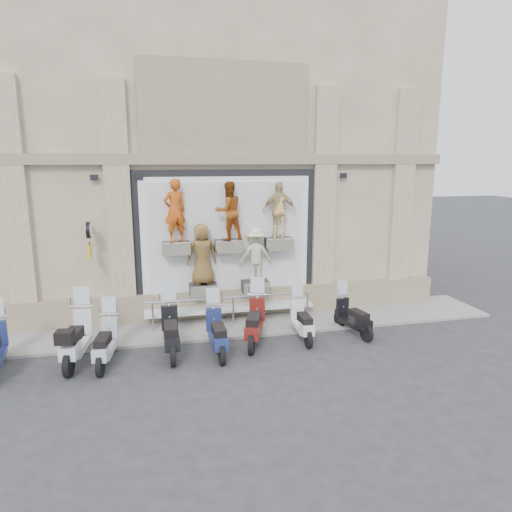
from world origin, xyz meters
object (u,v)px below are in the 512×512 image
object	(u,v)px
scooter_b	(76,329)
scooter_c	(105,334)
scooter_d	(170,322)
scooter_e	(217,324)
scooter_g	(302,314)
scooter_f	(255,314)
scooter_h	(353,310)
guard_rail	(233,312)
clock_sign_bracket	(89,235)

from	to	relation	value
scooter_b	scooter_c	world-z (taller)	scooter_b
scooter_d	scooter_e	bearing A→B (deg)	-11.80
scooter_e	scooter_g	distance (m)	2.44
scooter_e	scooter_f	size ratio (longest dim) A/B	0.94
scooter_b	scooter_c	xyz separation A→B (m)	(0.68, -0.24, -0.11)
scooter_d	scooter_e	distance (m)	1.17
scooter_c	scooter_d	bearing A→B (deg)	15.58
scooter_e	scooter_h	distance (m)	3.94
guard_rail	scooter_g	xyz separation A→B (m)	(1.67, -1.34, 0.25)
scooter_d	scooter_h	xyz separation A→B (m)	(5.06, 0.20, -0.13)
clock_sign_bracket	guard_rail	bearing A→B (deg)	-6.84
guard_rail	scooter_d	xyz separation A→B (m)	(-1.87, -1.53, 0.37)
scooter_e	clock_sign_bracket	bearing A→B (deg)	144.37
scooter_b	scooter_h	distance (m)	7.29
scooter_h	scooter_d	bearing A→B (deg)	171.19
scooter_d	scooter_h	bearing A→B (deg)	2.38
scooter_f	scooter_g	world-z (taller)	scooter_f
scooter_g	scooter_h	xyz separation A→B (m)	(1.51, 0.01, -0.02)
scooter_g	scooter_h	bearing A→B (deg)	3.75
scooter_b	scooter_f	distance (m)	4.45
guard_rail	scooter_c	world-z (taller)	scooter_c
scooter_b	scooter_g	bearing A→B (deg)	9.22
clock_sign_bracket	scooter_c	bearing A→B (deg)	-77.99
scooter_d	scooter_g	xyz separation A→B (m)	(3.54, 0.19, -0.11)
scooter_b	scooter_e	bearing A→B (deg)	3.22
scooter_e	scooter_g	xyz separation A→B (m)	(2.40, 0.43, -0.06)
scooter_f	clock_sign_bracket	bearing A→B (deg)	176.45
guard_rail	scooter_c	xyz separation A→B (m)	(-3.42, -1.77, 0.29)
scooter_e	scooter_f	xyz separation A→B (m)	(1.08, 0.43, 0.05)
scooter_g	scooter_c	bearing A→B (deg)	-171.83
scooter_h	scooter_b	bearing A→B (deg)	170.49
scooter_c	scooter_h	size ratio (longest dim) A/B	1.07
scooter_c	scooter_b	bearing A→B (deg)	167.74
guard_rail	scooter_h	bearing A→B (deg)	-22.64
scooter_d	guard_rail	bearing A→B (deg)	39.37
scooter_c	guard_rail	bearing A→B (deg)	34.26
clock_sign_bracket	scooter_f	distance (m)	5.02
scooter_d	scooter_h	size ratio (longest dim) A/B	1.18
scooter_c	scooter_g	world-z (taller)	scooter_c
clock_sign_bracket	scooter_c	size ratio (longest dim) A/B	0.55
guard_rail	scooter_g	distance (m)	2.16
guard_rail	scooter_d	bearing A→B (deg)	-140.72
clock_sign_bracket	scooter_e	bearing A→B (deg)	-35.23
scooter_b	scooter_h	bearing A→B (deg)	8.90
guard_rail	scooter_f	xyz separation A→B (m)	(0.35, -1.34, 0.36)
guard_rail	scooter_b	distance (m)	4.39
guard_rail	clock_sign_bracket	world-z (taller)	clock_sign_bracket
scooter_g	scooter_f	bearing A→B (deg)	-176.57
scooter_e	scooter_h	xyz separation A→B (m)	(3.91, 0.44, -0.07)
scooter_h	clock_sign_bracket	bearing A→B (deg)	154.67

